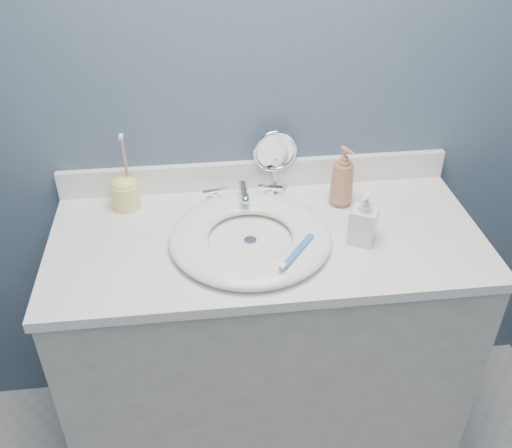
{
  "coord_description": "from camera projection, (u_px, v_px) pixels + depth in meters",
  "views": [
    {
      "loc": [
        -0.18,
        -0.31,
        1.83
      ],
      "look_at": [
        -0.03,
        0.94,
        0.94
      ],
      "focal_mm": 40.0,
      "sensor_mm": 36.0,
      "label": 1
    }
  ],
  "objects": [
    {
      "name": "faucet",
      "position": [
        243.0,
        196.0,
        1.73
      ],
      "size": [
        0.25,
        0.13,
        0.07
      ],
      "color": "silver",
      "rests_on": "countertop"
    },
    {
      "name": "toothbrush_lying",
      "position": [
        297.0,
        252.0,
        1.47
      ],
      "size": [
        0.12,
        0.15,
        0.02
      ],
      "rotation": [
        0.0,
        0.0,
        0.92
      ],
      "color": "#346FB9",
      "rests_on": "basin"
    },
    {
      "name": "toothbrush_holder",
      "position": [
        125.0,
        191.0,
        1.69
      ],
      "size": [
        0.08,
        0.08,
        0.24
      ],
      "rotation": [
        0.0,
        0.0,
        -0.0
      ],
      "color": "#FCE77E",
      "rests_on": "countertop"
    },
    {
      "name": "countertop",
      "position": [
        267.0,
        239.0,
        1.62
      ],
      "size": [
        1.22,
        0.57,
        0.03
      ],
      "primitive_type": "cube",
      "color": "white",
      "rests_on": "vanity_cabinet"
    },
    {
      "name": "vanity_cabinet",
      "position": [
        265.0,
        346.0,
        1.87
      ],
      "size": [
        1.2,
        0.55,
        0.85
      ],
      "primitive_type": "cube",
      "color": "beige",
      "rests_on": "ground"
    },
    {
      "name": "soap_bottle_amber",
      "position": [
        343.0,
        176.0,
        1.69
      ],
      "size": [
        0.1,
        0.1,
        0.19
      ],
      "primitive_type": "imported",
      "rotation": [
        0.0,
        0.0,
        0.42
      ],
      "color": "#AD6D4E",
      "rests_on": "countertop"
    },
    {
      "name": "drain",
      "position": [
        250.0,
        241.0,
        1.58
      ],
      "size": [
        0.04,
        0.04,
        0.01
      ],
      "primitive_type": "cylinder",
      "color": "silver",
      "rests_on": "countertop"
    },
    {
      "name": "soap_bottle_clear",
      "position": [
        364.0,
        217.0,
        1.54
      ],
      "size": [
        0.1,
        0.1,
        0.15
      ],
      "primitive_type": "imported",
      "rotation": [
        0.0,
        0.0,
        -0.5
      ],
      "color": "silver",
      "rests_on": "countertop"
    },
    {
      "name": "backsplash",
      "position": [
        256.0,
        174.0,
        1.8
      ],
      "size": [
        1.22,
        0.02,
        0.09
      ],
      "primitive_type": "cube",
      "color": "white",
      "rests_on": "countertop"
    },
    {
      "name": "makeup_mirror",
      "position": [
        275.0,
        158.0,
        1.75
      ],
      "size": [
        0.14,
        0.08,
        0.2
      ],
      "rotation": [
        0.0,
        0.0,
        0.08
      ],
      "color": "silver",
      "rests_on": "countertop"
    },
    {
      "name": "back_wall",
      "position": [
        255.0,
        90.0,
        1.65
      ],
      "size": [
        2.2,
        0.02,
        2.4
      ],
      "primitive_type": "cube",
      "color": "#48596C",
      "rests_on": "ground"
    },
    {
      "name": "basin",
      "position": [
        250.0,
        237.0,
        1.57
      ],
      "size": [
        0.45,
        0.45,
        0.04
      ],
      "primitive_type": null,
      "color": "white",
      "rests_on": "countertop"
    }
  ]
}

